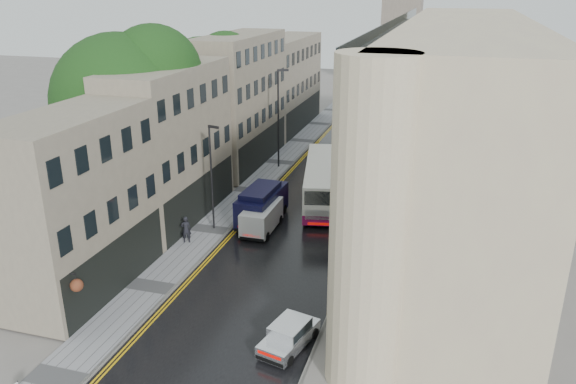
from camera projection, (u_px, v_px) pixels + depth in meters
The scene contains 15 objects.
road at pixel (319, 198), 45.54m from camera, with size 9.00×85.00×0.02m, color black.
left_sidewalk at pixel (251, 191), 47.08m from camera, with size 2.70×85.00×0.12m, color gray.
right_sidewalk at pixel (385, 205), 44.09m from camera, with size 1.80×85.00×0.12m, color slate.
old_shop_row at pixel (220, 112), 48.21m from camera, with size 4.50×56.00×12.00m, color gray, non-canonical shape.
modern_block at pixel (459, 127), 39.02m from camera, with size 8.00×40.00×14.00m, color tan, non-canonical shape.
tree_near at pixel (124, 126), 39.71m from camera, with size 10.56×10.56×13.89m, color black, non-canonical shape.
tree_far at pixel (205, 101), 51.56m from camera, with size 9.24×9.24×12.46m, color black, non-canonical shape.
cream_bus at pixel (306, 196), 41.63m from camera, with size 2.61×11.47×3.13m, color white, non-canonical shape.
white_lorry at pixel (349, 154), 50.31m from camera, with size 2.34×7.79×4.09m, color silver, non-canonical shape.
silver_hatchback at pixel (262, 344), 26.07m from camera, with size 1.56×3.56×1.34m, color silver, non-canonical shape.
white_van at pixel (243, 225), 38.17m from camera, with size 1.84×4.30×1.95m, color silver, non-canonical shape.
navy_van at pixel (239, 211), 39.32m from camera, with size 2.19×5.47×2.79m, color black, non-canonical shape.
pedestrian at pixel (186, 229), 37.29m from camera, with size 0.68×0.44×1.85m, color black.
lamp_post_near at pixel (212, 178), 38.51m from camera, with size 0.84×0.19×7.43m, color black, non-canonical shape.
lamp_post_far at pixel (278, 119), 51.59m from camera, with size 1.02×0.23×9.07m, color black, non-canonical shape.
Camera 1 is at (9.68, -13.95, 16.40)m, focal length 35.00 mm.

